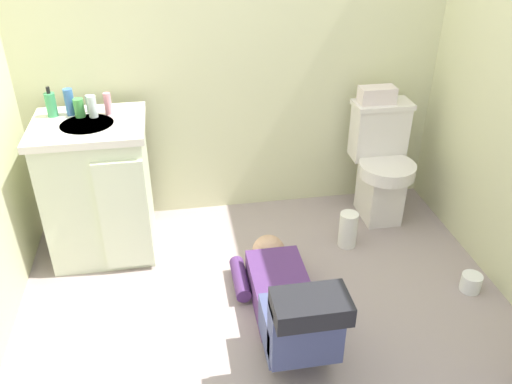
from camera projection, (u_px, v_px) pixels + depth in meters
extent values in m
cube|color=gray|center=(267.00, 310.00, 2.77)|extent=(3.06, 3.07, 0.04)
cube|color=beige|center=(235.00, 25.00, 3.06)|extent=(2.72, 0.08, 2.40)
cube|color=silver|center=(380.00, 191.00, 3.42)|extent=(0.22, 0.30, 0.38)
cylinder|color=silver|center=(387.00, 170.00, 3.27)|extent=(0.35, 0.35, 0.08)
cube|color=silver|center=(379.00, 132.00, 3.34)|extent=(0.34, 0.17, 0.34)
cube|color=silver|center=(383.00, 104.00, 3.25)|extent=(0.36, 0.19, 0.03)
cube|color=beige|center=(99.00, 192.00, 3.02)|extent=(0.56, 0.48, 0.78)
cube|color=silver|center=(88.00, 126.00, 2.81)|extent=(0.60, 0.52, 0.04)
cylinder|color=silver|center=(87.00, 128.00, 2.79)|extent=(0.28, 0.28, 0.05)
cube|color=beige|center=(125.00, 217.00, 2.83)|extent=(0.26, 0.03, 0.66)
cylinder|color=silver|center=(88.00, 104.00, 2.89)|extent=(0.02, 0.02, 0.10)
cube|color=#512D6B|center=(280.00, 291.00, 2.75)|extent=(0.29, 0.52, 0.17)
sphere|color=tan|center=(268.00, 251.00, 3.02)|extent=(0.19, 0.19, 0.19)
cube|color=#464D7B|center=(297.00, 327.00, 2.40)|extent=(0.31, 0.28, 0.20)
cube|color=#464D7B|center=(306.00, 330.00, 2.22)|extent=(0.31, 0.12, 0.32)
cube|color=black|center=(311.00, 307.00, 2.09)|extent=(0.31, 0.19, 0.09)
cylinder|color=#512D6B|center=(240.00, 278.00, 2.87)|extent=(0.08, 0.30, 0.08)
cube|color=silver|center=(377.00, 95.00, 3.21)|extent=(0.22, 0.11, 0.10)
cylinder|color=#3E9B5D|center=(51.00, 105.00, 2.84)|extent=(0.06, 0.06, 0.13)
cylinder|color=black|center=(48.00, 90.00, 2.80)|extent=(0.02, 0.02, 0.04)
cylinder|color=#3C6CB0|center=(69.00, 102.00, 2.85)|extent=(0.05, 0.05, 0.15)
cylinder|color=green|center=(79.00, 108.00, 2.84)|extent=(0.06, 0.06, 0.10)
cylinder|color=silver|center=(92.00, 106.00, 2.83)|extent=(0.05, 0.05, 0.12)
cylinder|color=pink|center=(108.00, 104.00, 2.86)|extent=(0.04, 0.04, 0.12)
cylinder|color=white|center=(348.00, 230.00, 3.18)|extent=(0.11, 0.11, 0.23)
cylinder|color=white|center=(471.00, 283.00, 2.86)|extent=(0.11, 0.11, 0.10)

